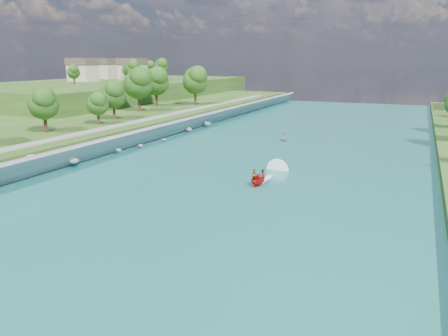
% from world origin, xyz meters
% --- Properties ---
extents(ground, '(260.00, 260.00, 0.00)m').
position_xyz_m(ground, '(0.00, 0.00, 0.00)').
color(ground, '#2D5119').
rests_on(ground, ground).
extents(river_water, '(55.00, 240.00, 0.10)m').
position_xyz_m(river_water, '(0.00, 20.00, 0.05)').
color(river_water, '#1A6462').
rests_on(river_water, ground).
extents(berm_west, '(45.00, 240.00, 3.50)m').
position_xyz_m(berm_west, '(-50.00, 20.00, 1.75)').
color(berm_west, '#2D5119').
rests_on(berm_west, ground).
extents(ridge_west, '(60.00, 120.00, 9.00)m').
position_xyz_m(ridge_west, '(-82.50, 95.00, 4.50)').
color(ridge_west, '#2D5119').
rests_on(ridge_west, ground).
extents(riprap_bank, '(3.90, 236.00, 4.21)m').
position_xyz_m(riprap_bank, '(-25.83, 18.90, 1.78)').
color(riprap_bank, slate).
rests_on(riprap_bank, ground).
extents(riverside_path, '(3.00, 200.00, 0.10)m').
position_xyz_m(riverside_path, '(-32.50, 20.00, 3.55)').
color(riverside_path, gray).
rests_on(riverside_path, berm_west).
extents(ridge_houses, '(29.50, 29.50, 8.40)m').
position_xyz_m(ridge_houses, '(-88.67, 100.00, 13.31)').
color(ridge_houses, beige).
rests_on(ridge_houses, ridge_west).
extents(trees_ridge, '(24.86, 53.78, 9.76)m').
position_xyz_m(trees_ridge, '(-72.15, 97.36, 13.41)').
color(trees_ridge, '#1C4B14').
rests_on(trees_ridge, ridge_west).
extents(motorboat, '(3.60, 18.68, 2.22)m').
position_xyz_m(motorboat, '(4.72, 15.94, 0.74)').
color(motorboat, red).
rests_on(motorboat, river_water).
extents(raft, '(2.87, 3.04, 1.61)m').
position_xyz_m(raft, '(-1.56, 47.84, 0.46)').
color(raft, gray).
rests_on(raft, river_water).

